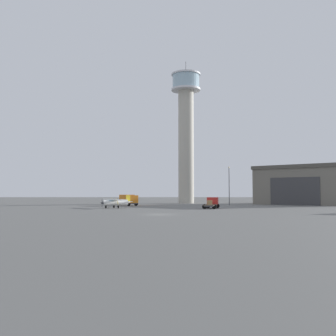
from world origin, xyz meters
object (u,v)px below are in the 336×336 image
at_px(control_tower, 186,125).
at_px(truck_flatbed_red, 212,203).
at_px(truck_box_orange, 128,199).
at_px(light_post_west, 229,183).
at_px(airplane_white, 116,202).

distance_m(control_tower, truck_flatbed_red, 45.07).
relative_size(control_tower, truck_flatbed_red, 6.67).
relative_size(truck_box_orange, light_post_west, 0.69).
distance_m(airplane_white, truck_box_orange, 15.93).
xyz_separation_m(control_tower, truck_flatbed_red, (3.99, -38.26, -23.49)).
height_order(airplane_white, light_post_west, light_post_west).
bearing_deg(truck_box_orange, control_tower, 111.40).
xyz_separation_m(airplane_white, truck_flatbed_red, (21.15, -1.98, -0.15)).
bearing_deg(light_post_west, truck_flatbed_red, -109.20).
height_order(airplane_white, truck_box_orange, airplane_white).
bearing_deg(control_tower, truck_box_orange, -128.16).
xyz_separation_m(airplane_white, truck_box_orange, (1.14, 15.89, 0.30)).
height_order(truck_box_orange, light_post_west, light_post_west).
bearing_deg(truck_box_orange, truck_flatbed_red, 17.80).
xyz_separation_m(airplane_white, light_post_west, (27.85, 17.26, 4.70)).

